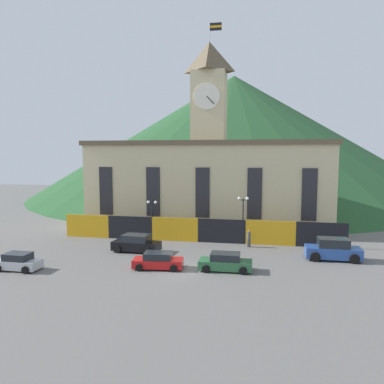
{
  "coord_description": "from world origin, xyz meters",
  "views": [
    {
      "loc": [
        7.11,
        -31.26,
        10.1
      ],
      "look_at": [
        0.0,
        6.79,
        6.16
      ],
      "focal_mm": 35.0,
      "sensor_mm": 36.0,
      "label": 1
    }
  ],
  "objects_px": {
    "car_red_sedan": "(158,261)",
    "car_black_suv": "(136,244)",
    "street_lamp_right": "(152,211)",
    "car_silver_hatch": "(18,262)",
    "car_green_wagon": "(225,262)",
    "car_blue_van": "(333,250)",
    "street_lamp_center": "(243,209)",
    "pedestrian": "(249,238)"
  },
  "relations": [
    {
      "from": "car_red_sedan",
      "to": "car_black_suv",
      "type": "relative_size",
      "value": 0.91
    },
    {
      "from": "street_lamp_right",
      "to": "car_silver_hatch",
      "type": "distance_m",
      "value": 16.47
    },
    {
      "from": "car_green_wagon",
      "to": "car_blue_van",
      "type": "relative_size",
      "value": 0.9
    },
    {
      "from": "car_blue_van",
      "to": "car_black_suv",
      "type": "relative_size",
      "value": 1.01
    },
    {
      "from": "street_lamp_right",
      "to": "car_black_suv",
      "type": "bearing_deg",
      "value": -88.31
    },
    {
      "from": "car_silver_hatch",
      "to": "car_green_wagon",
      "type": "bearing_deg",
      "value": -169.41
    },
    {
      "from": "street_lamp_right",
      "to": "car_blue_van",
      "type": "height_order",
      "value": "street_lamp_right"
    },
    {
      "from": "car_red_sedan",
      "to": "car_silver_hatch",
      "type": "distance_m",
      "value": 12.23
    },
    {
      "from": "street_lamp_right",
      "to": "street_lamp_center",
      "type": "height_order",
      "value": "street_lamp_center"
    },
    {
      "from": "street_lamp_right",
      "to": "car_silver_hatch",
      "type": "relative_size",
      "value": 1.16
    },
    {
      "from": "street_lamp_center",
      "to": "car_silver_hatch",
      "type": "height_order",
      "value": "street_lamp_center"
    },
    {
      "from": "car_green_wagon",
      "to": "pedestrian",
      "type": "relative_size",
      "value": 2.48
    },
    {
      "from": "street_lamp_center",
      "to": "car_green_wagon",
      "type": "bearing_deg",
      "value": -94.9
    },
    {
      "from": "street_lamp_right",
      "to": "pedestrian",
      "type": "bearing_deg",
      "value": -11.11
    },
    {
      "from": "car_blue_van",
      "to": "car_black_suv",
      "type": "distance_m",
      "value": 19.52
    },
    {
      "from": "car_black_suv",
      "to": "car_green_wagon",
      "type": "bearing_deg",
      "value": -20.88
    },
    {
      "from": "street_lamp_right",
      "to": "car_silver_hatch",
      "type": "bearing_deg",
      "value": -119.36
    },
    {
      "from": "street_lamp_center",
      "to": "car_silver_hatch",
      "type": "relative_size",
      "value": 1.34
    },
    {
      "from": "car_blue_van",
      "to": "car_silver_hatch",
      "type": "bearing_deg",
      "value": 17.19
    },
    {
      "from": "car_green_wagon",
      "to": "car_black_suv",
      "type": "xyz_separation_m",
      "value": [
        -9.7,
        4.64,
        0.11
      ]
    },
    {
      "from": "street_lamp_right",
      "to": "car_blue_van",
      "type": "distance_m",
      "value": 20.68
    },
    {
      "from": "street_lamp_center",
      "to": "car_blue_van",
      "type": "height_order",
      "value": "street_lamp_center"
    },
    {
      "from": "street_lamp_right",
      "to": "pedestrian",
      "type": "distance_m",
      "value": 12.06
    },
    {
      "from": "car_black_suv",
      "to": "pedestrian",
      "type": "relative_size",
      "value": 2.71
    },
    {
      "from": "car_green_wagon",
      "to": "car_black_suv",
      "type": "height_order",
      "value": "car_black_suv"
    },
    {
      "from": "street_lamp_right",
      "to": "pedestrian",
      "type": "xyz_separation_m",
      "value": [
        11.61,
        -2.28,
        -2.33
      ]
    },
    {
      "from": "street_lamp_right",
      "to": "car_red_sedan",
      "type": "relative_size",
      "value": 0.99
    },
    {
      "from": "street_lamp_center",
      "to": "car_green_wagon",
      "type": "distance_m",
      "value": 11.48
    },
    {
      "from": "street_lamp_center",
      "to": "car_black_suv",
      "type": "height_order",
      "value": "street_lamp_center"
    },
    {
      "from": "pedestrian",
      "to": "car_red_sedan",
      "type": "bearing_deg",
      "value": -74.0
    },
    {
      "from": "street_lamp_right",
      "to": "car_green_wagon",
      "type": "height_order",
      "value": "street_lamp_right"
    },
    {
      "from": "car_silver_hatch",
      "to": "car_black_suv",
      "type": "distance_m",
      "value": 11.27
    },
    {
      "from": "street_lamp_center",
      "to": "pedestrian",
      "type": "distance_m",
      "value": 3.67
    },
    {
      "from": "street_lamp_right",
      "to": "car_green_wagon",
      "type": "distance_m",
      "value": 15.04
    },
    {
      "from": "car_red_sedan",
      "to": "car_green_wagon",
      "type": "height_order",
      "value": "car_green_wagon"
    },
    {
      "from": "street_lamp_right",
      "to": "street_lamp_center",
      "type": "relative_size",
      "value": 0.87
    },
    {
      "from": "street_lamp_right",
      "to": "car_red_sedan",
      "type": "height_order",
      "value": "street_lamp_right"
    },
    {
      "from": "car_silver_hatch",
      "to": "street_lamp_center",
      "type": "bearing_deg",
      "value": -142.39
    },
    {
      "from": "car_black_suv",
      "to": "street_lamp_center",
      "type": "bearing_deg",
      "value": 35.63
    },
    {
      "from": "street_lamp_center",
      "to": "street_lamp_right",
      "type": "bearing_deg",
      "value": -180.0
    },
    {
      "from": "car_red_sedan",
      "to": "car_green_wagon",
      "type": "bearing_deg",
      "value": -1.77
    },
    {
      "from": "street_lamp_right",
      "to": "pedestrian",
      "type": "relative_size",
      "value": 2.44
    }
  ]
}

